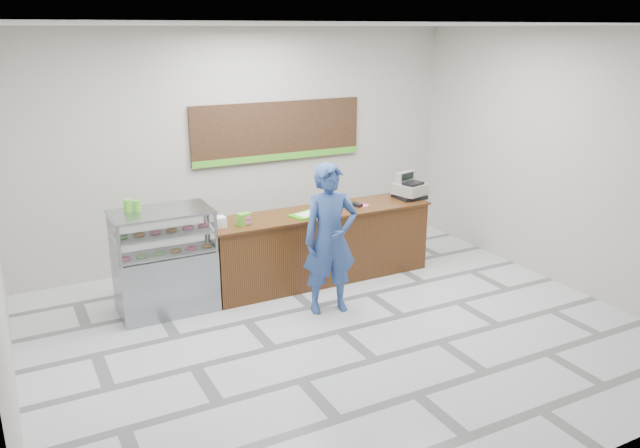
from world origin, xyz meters
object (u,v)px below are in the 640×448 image
display_case (165,261)px  cash_register (409,189)px  sales_counter (321,245)px  serving_tray (306,215)px  customer (330,239)px

display_case → cash_register: (3.72, -0.00, 0.50)m
sales_counter → serving_tray: (-0.29, -0.12, 0.52)m
sales_counter → display_case: bearing=-180.0°
display_case → serving_tray: size_ratio=2.85×
customer → cash_register: bearing=37.7°
cash_register → serving_tray: cash_register is taller
serving_tray → sales_counter: bearing=6.4°
display_case → serving_tray: display_case is taller
sales_counter → customer: size_ratio=1.70×
cash_register → customer: (-1.87, -0.95, -0.21)m
customer → serving_tray: bearing=95.0°
display_case → customer: bearing=-27.4°
sales_counter → cash_register: 1.64m
display_case → serving_tray: (1.93, -0.12, 0.37)m
sales_counter → serving_tray: serving_tray is taller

